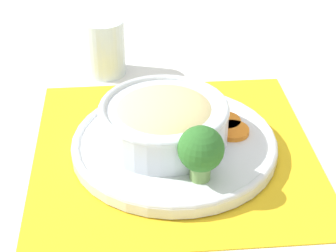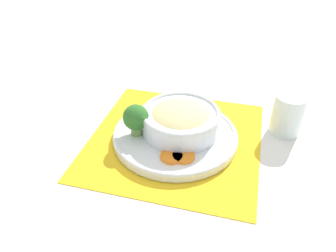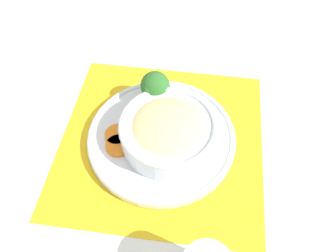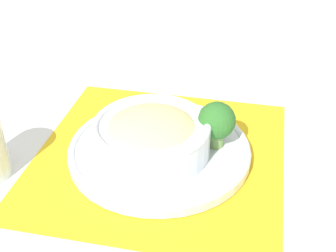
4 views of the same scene
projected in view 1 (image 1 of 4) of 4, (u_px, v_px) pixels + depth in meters
ground_plane at (174, 152)px, 0.84m from camera, size 4.00×4.00×0.00m
placemat at (174, 150)px, 0.84m from camera, size 0.46×0.46×0.00m
plate at (174, 143)px, 0.83m from camera, size 0.30×0.30×0.02m
bowl at (164, 119)px, 0.82m from camera, size 0.19×0.19×0.07m
broccoli_floret at (201, 150)px, 0.73m from camera, size 0.06×0.06×0.08m
carrot_slice_near at (233, 131)px, 0.84m from camera, size 0.05×0.05×0.01m
carrot_slice_middle at (225, 122)px, 0.87m from camera, size 0.05×0.05×0.01m
water_glass at (105, 50)px, 1.02m from camera, size 0.08×0.08×0.10m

